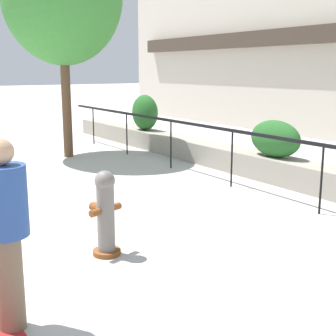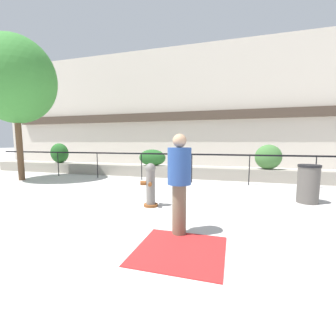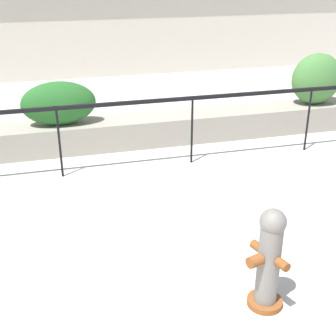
{
  "view_description": "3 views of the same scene",
  "coord_description": "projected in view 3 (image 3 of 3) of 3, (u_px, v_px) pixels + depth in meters",
  "views": [
    {
      "loc": [
        6.81,
        -1.12,
        2.29
      ],
      "look_at": [
        1.26,
        2.56,
        0.88
      ],
      "focal_mm": 50.0,
      "sensor_mm": 36.0,
      "label": 1
    },
    {
      "loc": [
        3.71,
        -3.82,
        1.59
      ],
      "look_at": [
        1.86,
        2.52,
        0.83
      ],
      "focal_mm": 24.0,
      "sensor_mm": 36.0,
      "label": 2
    },
    {
      "loc": [
        -0.13,
        -2.03,
        3.17
      ],
      "look_at": [
        1.25,
        3.09,
        0.78
      ],
      "focal_mm": 50.0,
      "sensor_mm": 36.0,
      "label": 3
    }
  ],
  "objects": [
    {
      "name": "fire_hydrant",
      "position": [
        269.0,
        258.0,
        4.46
      ],
      "size": [
        0.47,
        0.48,
        1.08
      ],
      "color": "brown",
      "rests_on": "ground"
    },
    {
      "name": "planter_wall_low",
      "position": [
        58.0,
        138.0,
        8.3
      ],
      "size": [
        18.0,
        0.7,
        0.5
      ],
      "primitive_type": "cube",
      "color": "gray",
      "rests_on": "ground"
    },
    {
      "name": "fence_railing_segment",
      "position": [
        57.0,
        115.0,
        7.02
      ],
      "size": [
        15.0,
        0.05,
        1.15
      ],
      "color": "black",
      "rests_on": "ground"
    },
    {
      "name": "hedge_bush_1",
      "position": [
        59.0,
        103.0,
        8.06
      ],
      "size": [
        1.28,
        0.57,
        0.76
      ],
      "primitive_type": "ellipsoid",
      "color": "#235B23",
      "rests_on": "planter_wall_low"
    },
    {
      "name": "hedge_bush_2",
      "position": [
        317.0,
        79.0,
        9.2
      ],
      "size": [
        1.03,
        0.69,
        1.0
      ],
      "primitive_type": "ellipsoid",
      "color": "#427538",
      "rests_on": "planter_wall_low"
    }
  ]
}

